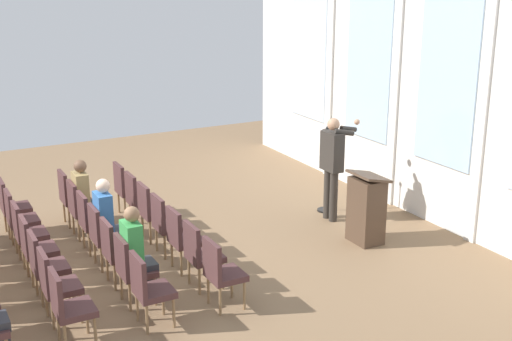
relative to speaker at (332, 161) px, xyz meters
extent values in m
plane|color=#846647|center=(0.06, -4.26, -1.04)|extent=(14.89, 14.89, 0.00)
cube|color=silver|center=(0.06, 1.47, 1.07)|extent=(10.20, 0.10, 4.24)
cube|color=silver|center=(-3.00, 1.41, 1.41)|extent=(1.28, 0.04, 2.75)
cube|color=silver|center=(-2.21, 1.41, 1.07)|extent=(0.20, 0.08, 4.24)
cube|color=silver|center=(-0.96, 1.41, 1.41)|extent=(1.28, 0.04, 2.75)
cube|color=silver|center=(-0.17, 1.41, 1.07)|extent=(0.20, 0.08, 4.24)
cube|color=silver|center=(1.08, 1.41, 1.41)|extent=(1.28, 0.04, 2.75)
cube|color=silver|center=(1.87, 1.41, 1.07)|extent=(0.20, 0.08, 4.24)
cylinder|color=#332D28|center=(-0.09, -0.02, -0.60)|extent=(0.14, 0.14, 0.89)
cylinder|color=#332D28|center=(0.09, -0.02, -0.60)|extent=(0.14, 0.14, 0.89)
cube|color=#332D28|center=(0.00, -0.02, 0.17)|extent=(0.42, 0.22, 0.66)
cube|color=maroon|center=(0.00, 0.10, 0.25)|extent=(0.06, 0.01, 0.40)
sphere|color=tan|center=(0.00, -0.01, 0.64)|extent=(0.21, 0.21, 0.21)
cylinder|color=#332D28|center=(-0.24, 0.06, 0.29)|extent=(0.09, 0.28, 0.45)
cylinder|color=#332D28|center=(0.14, 0.12, 0.52)|extent=(0.15, 0.36, 0.15)
cylinder|color=#332D28|center=(0.08, 0.25, 0.55)|extent=(0.11, 0.34, 0.15)
sphere|color=tan|center=(-0.04, 0.51, 0.62)|extent=(0.10, 0.10, 0.10)
cylinder|color=black|center=(-0.38, 0.14, -1.03)|extent=(0.28, 0.28, 0.03)
cylinder|color=black|center=(-0.38, 0.14, -0.29)|extent=(0.02, 0.02, 1.45)
sphere|color=#262626|center=(-0.38, 0.14, 0.48)|extent=(0.07, 0.07, 0.07)
cube|color=#4C3828|center=(1.10, -0.09, -0.52)|extent=(0.52, 0.40, 1.05)
cube|color=#4C3828|center=(1.10, -0.07, 0.05)|extent=(0.60, 0.48, 0.14)
cylinder|color=olive|center=(-1.68, -2.80, -0.84)|extent=(0.04, 0.04, 0.40)
cylinder|color=olive|center=(-2.04, -2.80, -0.84)|extent=(0.04, 0.04, 0.40)
cylinder|color=olive|center=(-1.68, -3.14, -0.84)|extent=(0.04, 0.04, 0.40)
cylinder|color=olive|center=(-2.04, -3.14, -0.84)|extent=(0.04, 0.04, 0.40)
cube|color=#4C2D2D|center=(-1.86, -2.97, -0.60)|extent=(0.46, 0.44, 0.08)
cube|color=#4C2D2D|center=(-1.86, -3.16, -0.33)|extent=(0.46, 0.06, 0.46)
cylinder|color=olive|center=(-1.04, -2.80, -0.84)|extent=(0.04, 0.04, 0.40)
cylinder|color=olive|center=(-1.40, -2.80, -0.84)|extent=(0.04, 0.04, 0.40)
cylinder|color=olive|center=(-1.04, -3.14, -0.84)|extent=(0.04, 0.04, 0.40)
cylinder|color=olive|center=(-1.40, -3.14, -0.84)|extent=(0.04, 0.04, 0.40)
cube|color=#4C2D2D|center=(-1.22, -2.97, -0.60)|extent=(0.46, 0.44, 0.08)
cube|color=#4C2D2D|center=(-1.22, -3.16, -0.33)|extent=(0.46, 0.06, 0.46)
cylinder|color=olive|center=(-0.40, -2.80, -0.84)|extent=(0.04, 0.04, 0.40)
cylinder|color=olive|center=(-0.76, -2.80, -0.84)|extent=(0.04, 0.04, 0.40)
cylinder|color=olive|center=(-0.40, -3.14, -0.84)|extent=(0.04, 0.04, 0.40)
cylinder|color=olive|center=(-0.76, -3.14, -0.84)|extent=(0.04, 0.04, 0.40)
cube|color=#4C2D2D|center=(-0.58, -2.97, -0.60)|extent=(0.46, 0.44, 0.08)
cube|color=#4C2D2D|center=(-0.58, -3.16, -0.33)|extent=(0.46, 0.06, 0.46)
cylinder|color=olive|center=(0.24, -2.80, -0.84)|extent=(0.04, 0.04, 0.40)
cylinder|color=olive|center=(-0.12, -2.80, -0.84)|extent=(0.04, 0.04, 0.40)
cylinder|color=olive|center=(0.24, -3.14, -0.84)|extent=(0.04, 0.04, 0.40)
cylinder|color=olive|center=(-0.12, -3.14, -0.84)|extent=(0.04, 0.04, 0.40)
cube|color=#4C2D2D|center=(0.06, -2.97, -0.60)|extent=(0.46, 0.44, 0.08)
cube|color=#4C2D2D|center=(0.06, -3.16, -0.33)|extent=(0.46, 0.06, 0.46)
cylinder|color=olive|center=(0.88, -2.80, -0.84)|extent=(0.04, 0.04, 0.40)
cylinder|color=olive|center=(0.52, -2.80, -0.84)|extent=(0.04, 0.04, 0.40)
cylinder|color=olive|center=(0.88, -3.14, -0.84)|extent=(0.04, 0.04, 0.40)
cylinder|color=olive|center=(0.52, -3.14, -0.84)|extent=(0.04, 0.04, 0.40)
cube|color=#4C2D2D|center=(0.70, -2.97, -0.60)|extent=(0.46, 0.44, 0.08)
cube|color=#4C2D2D|center=(0.70, -3.16, -0.33)|extent=(0.46, 0.06, 0.46)
cylinder|color=olive|center=(1.52, -2.80, -0.84)|extent=(0.04, 0.04, 0.40)
cylinder|color=olive|center=(1.16, -2.80, -0.84)|extent=(0.04, 0.04, 0.40)
cylinder|color=olive|center=(1.52, -3.14, -0.84)|extent=(0.04, 0.04, 0.40)
cylinder|color=olive|center=(1.16, -3.14, -0.84)|extent=(0.04, 0.04, 0.40)
cube|color=#4C2D2D|center=(1.34, -2.97, -0.60)|extent=(0.46, 0.44, 0.08)
cube|color=#4C2D2D|center=(1.34, -3.16, -0.33)|extent=(0.46, 0.06, 0.46)
cylinder|color=olive|center=(2.17, -2.80, -0.84)|extent=(0.04, 0.04, 0.40)
cylinder|color=olive|center=(1.81, -2.80, -0.84)|extent=(0.04, 0.04, 0.40)
cylinder|color=olive|center=(2.17, -3.14, -0.84)|extent=(0.04, 0.04, 0.40)
cylinder|color=olive|center=(1.81, -3.14, -0.84)|extent=(0.04, 0.04, 0.40)
cube|color=#4C2D2D|center=(1.99, -2.97, -0.60)|extent=(0.46, 0.44, 0.08)
cube|color=#4C2D2D|center=(1.99, -3.16, -0.33)|extent=(0.46, 0.06, 0.46)
cylinder|color=olive|center=(-1.68, -3.76, -0.84)|extent=(0.04, 0.04, 0.40)
cylinder|color=olive|center=(-2.04, -3.76, -0.84)|extent=(0.04, 0.04, 0.40)
cylinder|color=olive|center=(-1.68, -4.10, -0.84)|extent=(0.04, 0.04, 0.40)
cylinder|color=olive|center=(-2.04, -4.10, -0.84)|extent=(0.04, 0.04, 0.40)
cube|color=#4C2D2D|center=(-1.86, -3.93, -0.60)|extent=(0.46, 0.44, 0.08)
cube|color=#4C2D2D|center=(-1.86, -4.12, -0.33)|extent=(0.46, 0.06, 0.46)
cylinder|color=olive|center=(-1.04, -3.76, -0.84)|extent=(0.04, 0.04, 0.40)
cylinder|color=olive|center=(-1.40, -3.76, -0.84)|extent=(0.04, 0.04, 0.40)
cylinder|color=olive|center=(-1.04, -4.10, -0.84)|extent=(0.04, 0.04, 0.40)
cylinder|color=olive|center=(-1.40, -4.10, -0.84)|extent=(0.04, 0.04, 0.40)
cube|color=#4C2D2D|center=(-1.22, -3.93, -0.60)|extent=(0.46, 0.44, 0.08)
cube|color=#4C2D2D|center=(-1.22, -4.12, -0.33)|extent=(0.46, 0.06, 0.46)
cylinder|color=#2D2D33|center=(-1.31, -3.75, -0.82)|extent=(0.10, 0.10, 0.44)
cylinder|color=#2D2D33|center=(-1.13, -3.75, -0.82)|extent=(0.10, 0.10, 0.44)
cube|color=#2D2D33|center=(-1.22, -3.87, -0.54)|extent=(0.34, 0.36, 0.12)
cube|color=#997F4C|center=(-1.22, -3.98, -0.22)|extent=(0.36, 0.20, 0.52)
sphere|color=brown|center=(-1.22, -3.96, 0.15)|extent=(0.20, 0.20, 0.20)
cylinder|color=olive|center=(-0.40, -3.76, -0.84)|extent=(0.04, 0.04, 0.40)
cylinder|color=olive|center=(-0.76, -3.76, -0.84)|extent=(0.04, 0.04, 0.40)
cylinder|color=olive|center=(-0.40, -4.10, -0.84)|extent=(0.04, 0.04, 0.40)
cylinder|color=olive|center=(-0.76, -4.10, -0.84)|extent=(0.04, 0.04, 0.40)
cube|color=#4C2D2D|center=(-0.58, -3.93, -0.60)|extent=(0.46, 0.44, 0.08)
cube|color=#4C2D2D|center=(-0.58, -4.12, -0.33)|extent=(0.46, 0.06, 0.46)
cylinder|color=olive|center=(0.24, -3.76, -0.84)|extent=(0.04, 0.04, 0.40)
cylinder|color=olive|center=(-0.12, -3.76, -0.84)|extent=(0.04, 0.04, 0.40)
cylinder|color=olive|center=(0.24, -4.10, -0.84)|extent=(0.04, 0.04, 0.40)
cylinder|color=olive|center=(-0.12, -4.10, -0.84)|extent=(0.04, 0.04, 0.40)
cube|color=#4C2D2D|center=(0.06, -3.93, -0.60)|extent=(0.46, 0.44, 0.08)
cube|color=#4C2D2D|center=(0.06, -4.12, -0.33)|extent=(0.46, 0.06, 0.46)
cylinder|color=#2D2D33|center=(-0.03, -3.75, -0.82)|extent=(0.10, 0.10, 0.44)
cylinder|color=#2D2D33|center=(0.15, -3.75, -0.82)|extent=(0.10, 0.10, 0.44)
cube|color=#2D2D33|center=(0.06, -3.87, -0.54)|extent=(0.34, 0.36, 0.12)
cube|color=#3366A5|center=(0.06, -3.98, -0.20)|extent=(0.36, 0.20, 0.57)
sphere|color=beige|center=(0.06, -3.96, 0.19)|extent=(0.20, 0.20, 0.20)
cylinder|color=olive|center=(0.88, -3.76, -0.84)|extent=(0.04, 0.04, 0.40)
cylinder|color=olive|center=(0.52, -3.76, -0.84)|extent=(0.04, 0.04, 0.40)
cylinder|color=olive|center=(0.88, -4.10, -0.84)|extent=(0.04, 0.04, 0.40)
cylinder|color=olive|center=(0.52, -4.10, -0.84)|extent=(0.04, 0.04, 0.40)
cube|color=#4C2D2D|center=(0.70, -3.93, -0.60)|extent=(0.46, 0.44, 0.08)
cube|color=#4C2D2D|center=(0.70, -4.12, -0.33)|extent=(0.46, 0.06, 0.46)
cylinder|color=olive|center=(1.52, -3.76, -0.84)|extent=(0.04, 0.04, 0.40)
cylinder|color=olive|center=(1.16, -3.76, -0.84)|extent=(0.04, 0.04, 0.40)
cylinder|color=olive|center=(1.52, -4.10, -0.84)|extent=(0.04, 0.04, 0.40)
cylinder|color=olive|center=(1.16, -4.10, -0.84)|extent=(0.04, 0.04, 0.40)
cube|color=#4C2D2D|center=(1.34, -3.93, -0.60)|extent=(0.46, 0.44, 0.08)
cube|color=#4C2D2D|center=(1.34, -4.12, -0.33)|extent=(0.46, 0.06, 0.46)
cylinder|color=#2D2D33|center=(1.25, -3.75, -0.82)|extent=(0.10, 0.10, 0.44)
cylinder|color=#2D2D33|center=(1.43, -3.75, -0.82)|extent=(0.10, 0.10, 0.44)
cube|color=#2D2D33|center=(1.34, -3.87, -0.54)|extent=(0.34, 0.36, 0.12)
cube|color=green|center=(1.34, -3.98, -0.20)|extent=(0.36, 0.20, 0.56)
sphere|color=#8C6647|center=(1.34, -3.96, 0.19)|extent=(0.20, 0.20, 0.20)
cylinder|color=olive|center=(2.17, -3.76, -0.84)|extent=(0.04, 0.04, 0.40)
cylinder|color=olive|center=(1.81, -3.76, -0.84)|extent=(0.04, 0.04, 0.40)
cylinder|color=olive|center=(2.17, -4.10, -0.84)|extent=(0.04, 0.04, 0.40)
cylinder|color=olive|center=(1.81, -4.10, -0.84)|extent=(0.04, 0.04, 0.40)
cube|color=#4C2D2D|center=(1.99, -3.93, -0.60)|extent=(0.46, 0.44, 0.08)
cube|color=#4C2D2D|center=(1.99, -4.12, -0.33)|extent=(0.46, 0.06, 0.46)
cylinder|color=olive|center=(-1.68, -4.72, -0.84)|extent=(0.04, 0.04, 0.40)
cylinder|color=olive|center=(-2.04, -4.72, -0.84)|extent=(0.04, 0.04, 0.40)
cylinder|color=olive|center=(-1.68, -5.06, -0.84)|extent=(0.04, 0.04, 0.40)
cylinder|color=olive|center=(-2.04, -5.06, -0.84)|extent=(0.04, 0.04, 0.40)
cube|color=#4C2D2D|center=(-1.86, -4.89, -0.60)|extent=(0.46, 0.44, 0.08)
cube|color=#4C2D2D|center=(-1.86, -5.08, -0.33)|extent=(0.46, 0.06, 0.46)
cylinder|color=olive|center=(-1.04, -4.72, -0.84)|extent=(0.04, 0.04, 0.40)
cylinder|color=olive|center=(-1.40, -4.72, -0.84)|extent=(0.04, 0.04, 0.40)
cylinder|color=olive|center=(-1.04, -5.06, -0.84)|extent=(0.04, 0.04, 0.40)
cylinder|color=olive|center=(-1.40, -5.06, -0.84)|extent=(0.04, 0.04, 0.40)
cube|color=#4C2D2D|center=(-1.22, -4.89, -0.60)|extent=(0.46, 0.44, 0.08)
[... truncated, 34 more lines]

